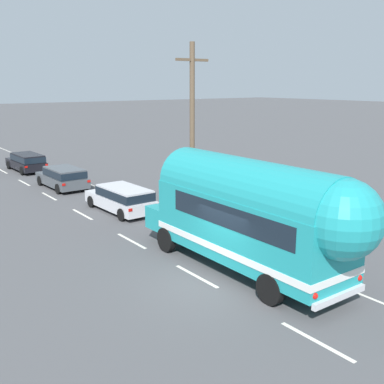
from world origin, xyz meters
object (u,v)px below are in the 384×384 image
object	(u,v)px
utility_pole	(192,132)
painted_bus	(255,213)
car_lead	(122,197)
car_third	(27,161)
car_second	(63,176)

from	to	relation	value
utility_pole	painted_bus	bearing A→B (deg)	-108.21
painted_bus	car_lead	bearing A→B (deg)	88.76
utility_pole	car_third	bearing A→B (deg)	97.28
car_lead	car_second	world-z (taller)	same
painted_bus	car_second	size ratio (longest dim) A/B	2.26
car_lead	car_second	bearing A→B (deg)	92.95
painted_bus	car_third	world-z (taller)	painted_bus
utility_pole	car_second	size ratio (longest dim) A/B	1.86
utility_pole	car_lead	size ratio (longest dim) A/B	1.77
utility_pole	painted_bus	xyz separation A→B (m)	(-2.19, -6.65, -2.12)
car_lead	car_second	xyz separation A→B (m)	(-0.38, 7.33, -0.00)
car_second	car_third	bearing A→B (deg)	89.98
painted_bus	car_third	bearing A→B (deg)	90.35
utility_pole	car_lead	xyz separation A→B (m)	(-1.97, 3.53, -3.63)
car_second	car_third	distance (m)	7.47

